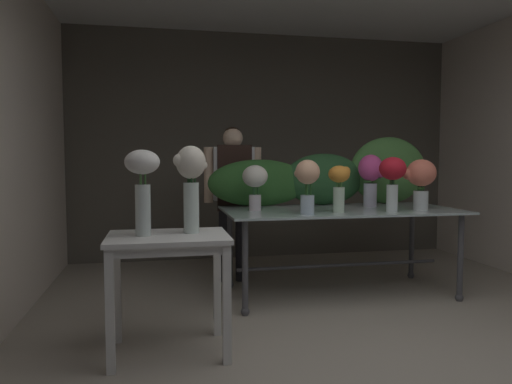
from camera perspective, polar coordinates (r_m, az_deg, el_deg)
name	(u,v)px	position (r m, az deg, el deg)	size (l,w,h in m)	color
ground_plane	(311,296)	(4.47, 6.53, -12.16)	(8.18, 8.18, 0.00)	#9E9384
wall_back	(266,147)	(6.09, 1.17, 5.39)	(4.92, 0.12, 2.77)	#5B564C
wall_left	(12,140)	(4.23, -26.99, 5.48)	(0.12, 3.84, 2.77)	beige
display_table_glass	(340,220)	(4.42, 9.97, -3.30)	(2.10, 1.02, 0.79)	silver
side_table_white	(168,251)	(3.11, -10.40, -6.97)	(0.76, 0.56, 0.76)	white
florist	(233,187)	(4.81, -2.75, 0.59)	(0.58, 0.24, 1.56)	#232328
foliage_backdrop	(335,176)	(4.79, 9.36, 1.84)	(2.23, 0.29, 0.67)	#2D6028
vase_crimson_anemones	(393,176)	(4.27, 15.95, 1.88)	(0.23, 0.23, 0.47)	silver
vase_coral_dahlias	(421,178)	(4.50, 19.01, 1.55)	(0.29, 0.26, 0.45)	silver
vase_peach_freesia	(307,180)	(3.95, 6.13, 1.38)	(0.22, 0.20, 0.45)	silver
vase_sunset_peonies	(339,183)	(4.11, 9.90, 1.01)	(0.20, 0.18, 0.40)	silver
vase_ivory_stock	(255,181)	(4.18, -0.16, 1.29)	(0.22, 0.22, 0.40)	silver
vase_fuchsia_roses	(371,175)	(4.66, 13.51, 1.95)	(0.25, 0.23, 0.49)	silver
vase_white_roses_tall	(142,180)	(3.06, -13.41, 1.38)	(0.22, 0.22, 0.54)	silver
vase_cream_lisianthus_tall	(191,179)	(3.12, -7.78, 1.48)	(0.22, 0.19, 0.57)	silver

